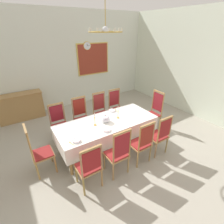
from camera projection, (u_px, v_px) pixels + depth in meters
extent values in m
cube|color=#A29D8E|center=(110.00, 149.00, 4.32)|extent=(7.04, 6.52, 0.04)
cube|color=silver|center=(62.00, 62.00, 6.00)|extent=(7.04, 0.08, 3.44)
cube|color=silver|center=(204.00, 67.00, 5.25)|extent=(0.08, 6.52, 3.44)
cylinder|color=#9E7440|center=(70.00, 161.00, 3.40)|extent=(0.07, 0.07, 0.71)
cylinder|color=#978049|center=(151.00, 129.00, 4.50)|extent=(0.07, 0.07, 0.71)
cylinder|color=#AA7C42|center=(58.00, 141.00, 4.02)|extent=(0.07, 0.07, 0.71)
cylinder|color=olive|center=(132.00, 117.00, 5.12)|extent=(0.07, 0.07, 0.71)
cube|color=#A1784A|center=(107.00, 124.00, 4.12)|extent=(2.37, 0.91, 0.08)
cube|color=#A17947|center=(107.00, 122.00, 4.09)|extent=(2.49, 1.03, 0.03)
cube|color=white|center=(107.00, 121.00, 4.09)|extent=(2.51, 1.05, 0.00)
cube|color=white|center=(119.00, 138.00, 3.79)|extent=(2.51, 0.00, 0.39)
cube|color=white|center=(97.00, 120.00, 4.56)|extent=(2.51, 0.00, 0.39)
cube|color=white|center=(58.00, 145.00, 3.57)|extent=(0.00, 1.05, 0.39)
cube|color=white|center=(144.00, 116.00, 4.78)|extent=(0.00, 1.05, 0.39)
cylinder|color=olive|center=(76.00, 174.00, 3.27)|extent=(0.04, 0.04, 0.44)
cylinder|color=#A47440|center=(93.00, 166.00, 3.46)|extent=(0.04, 0.04, 0.44)
cylinder|color=olive|center=(84.00, 187.00, 3.00)|extent=(0.04, 0.04, 0.44)
cylinder|color=#A67948|center=(102.00, 178.00, 3.19)|extent=(0.04, 0.04, 0.44)
cube|color=#A17947|center=(88.00, 167.00, 3.12)|extent=(0.44, 0.42, 0.03)
cube|color=maroon|center=(88.00, 166.00, 3.11)|extent=(0.40, 0.38, 0.02)
cylinder|color=#A87650|center=(81.00, 166.00, 2.76)|extent=(0.03, 0.03, 0.56)
cylinder|color=#9B734D|center=(102.00, 157.00, 2.94)|extent=(0.03, 0.03, 0.56)
cube|color=maroon|center=(92.00, 161.00, 2.84)|extent=(0.34, 0.02, 0.42)
cube|color=#A17947|center=(91.00, 149.00, 2.72)|extent=(0.40, 0.04, 0.04)
cylinder|color=#987550|center=(71.00, 135.00, 4.47)|extent=(0.04, 0.04, 0.44)
cylinder|color=#A2824B|center=(57.00, 140.00, 4.28)|extent=(0.04, 0.04, 0.44)
cylinder|color=#A48146|center=(66.00, 129.00, 4.73)|extent=(0.04, 0.04, 0.44)
cylinder|color=#9E8246|center=(53.00, 133.00, 4.55)|extent=(0.04, 0.04, 0.44)
cube|color=#A17947|center=(61.00, 127.00, 4.40)|extent=(0.44, 0.42, 0.03)
cube|color=maroon|center=(60.00, 126.00, 4.39)|extent=(0.40, 0.38, 0.02)
cylinder|color=#997143|center=(64.00, 112.00, 4.50)|extent=(0.03, 0.03, 0.58)
cylinder|color=#9D6F50|center=(49.00, 116.00, 4.31)|extent=(0.03, 0.03, 0.58)
cube|color=maroon|center=(57.00, 113.00, 4.39)|extent=(0.34, 0.02, 0.44)
cube|color=#A17947|center=(55.00, 104.00, 4.27)|extent=(0.40, 0.04, 0.04)
cylinder|color=#987747|center=(104.00, 161.00, 3.58)|extent=(0.04, 0.04, 0.44)
cylinder|color=#986F45|center=(119.00, 155.00, 3.77)|extent=(0.04, 0.04, 0.44)
cylinder|color=#9B7249|center=(113.00, 172.00, 3.32)|extent=(0.04, 0.04, 0.44)
cylinder|color=#A78250|center=(128.00, 165.00, 3.50)|extent=(0.04, 0.04, 0.44)
cube|color=#A17947|center=(116.00, 155.00, 3.44)|extent=(0.44, 0.42, 0.03)
cube|color=maroon|center=(116.00, 154.00, 3.42)|extent=(0.40, 0.38, 0.02)
cylinder|color=#A47A44|center=(113.00, 150.00, 3.05)|extent=(0.03, 0.03, 0.65)
cylinder|color=#9F743D|center=(130.00, 143.00, 3.23)|extent=(0.03, 0.03, 0.65)
cube|color=maroon|center=(122.00, 145.00, 3.13)|extent=(0.34, 0.02, 0.49)
cube|color=#A17947|center=(123.00, 133.00, 2.99)|extent=(0.40, 0.04, 0.04)
cylinder|color=#A47549|center=(92.00, 128.00, 4.78)|extent=(0.04, 0.04, 0.44)
cylinder|color=olive|center=(80.00, 132.00, 4.59)|extent=(0.04, 0.04, 0.44)
cylinder|color=#9E804E|center=(87.00, 123.00, 5.05)|extent=(0.04, 0.04, 0.44)
cylinder|color=#9F704E|center=(75.00, 126.00, 4.86)|extent=(0.04, 0.04, 0.44)
cube|color=#A17947|center=(83.00, 120.00, 4.71)|extent=(0.44, 0.42, 0.03)
cube|color=maroon|center=(83.00, 120.00, 4.70)|extent=(0.40, 0.38, 0.02)
cylinder|color=#A88149|center=(85.00, 106.00, 4.80)|extent=(0.03, 0.03, 0.62)
cylinder|color=#9F7451|center=(73.00, 109.00, 4.61)|extent=(0.03, 0.03, 0.62)
cube|color=maroon|center=(79.00, 107.00, 4.69)|extent=(0.34, 0.02, 0.47)
cube|color=#A17947|center=(78.00, 98.00, 4.57)|extent=(0.40, 0.04, 0.04)
cylinder|color=#9E7B4A|center=(127.00, 151.00, 3.89)|extent=(0.04, 0.04, 0.44)
cylinder|color=#A8774F|center=(140.00, 145.00, 4.08)|extent=(0.04, 0.04, 0.44)
cylinder|color=#A47C47|center=(137.00, 160.00, 3.62)|extent=(0.04, 0.04, 0.44)
cylinder|color=#9D7C4B|center=(150.00, 154.00, 3.81)|extent=(0.04, 0.04, 0.44)
cube|color=#A17947|center=(139.00, 144.00, 3.74)|extent=(0.44, 0.42, 0.03)
cube|color=maroon|center=(139.00, 143.00, 3.73)|extent=(0.40, 0.38, 0.02)
cylinder|color=#A0783D|center=(140.00, 140.00, 3.36)|extent=(0.03, 0.03, 0.60)
cylinder|color=#A87A4B|center=(153.00, 134.00, 3.55)|extent=(0.03, 0.03, 0.60)
cube|color=maroon|center=(147.00, 136.00, 3.44)|extent=(0.34, 0.02, 0.46)
cube|color=#A17947|center=(148.00, 125.00, 3.32)|extent=(0.40, 0.04, 0.04)
cylinder|color=#A27B4C|center=(111.00, 122.00, 5.08)|extent=(0.04, 0.04, 0.44)
cylinder|color=#AA774F|center=(100.00, 126.00, 4.90)|extent=(0.04, 0.04, 0.44)
cylinder|color=#9B8348|center=(105.00, 117.00, 5.35)|extent=(0.04, 0.04, 0.44)
cylinder|color=#A97E47|center=(94.00, 121.00, 5.17)|extent=(0.04, 0.04, 0.44)
cube|color=#A17947|center=(102.00, 115.00, 5.02)|extent=(0.44, 0.42, 0.03)
cube|color=maroon|center=(102.00, 114.00, 5.01)|extent=(0.40, 0.38, 0.02)
cylinder|color=#9D6F4C|center=(104.00, 101.00, 5.11)|extent=(0.03, 0.03, 0.63)
cylinder|color=#9E814E|center=(93.00, 104.00, 4.92)|extent=(0.03, 0.03, 0.63)
cube|color=maroon|center=(99.00, 102.00, 5.00)|extent=(0.34, 0.02, 0.48)
cube|color=#A17947|center=(98.00, 93.00, 4.87)|extent=(0.40, 0.04, 0.04)
cylinder|color=#9D7D4F|center=(145.00, 143.00, 4.16)|extent=(0.04, 0.04, 0.44)
cylinder|color=#988150|center=(156.00, 138.00, 4.35)|extent=(0.04, 0.04, 0.44)
cylinder|color=#9B724E|center=(156.00, 151.00, 3.89)|extent=(0.04, 0.04, 0.44)
cylinder|color=#9A7E4B|center=(167.00, 145.00, 4.08)|extent=(0.04, 0.04, 0.44)
cube|color=#A17947|center=(157.00, 136.00, 4.02)|extent=(0.44, 0.42, 0.03)
cube|color=maroon|center=(157.00, 136.00, 4.00)|extent=(0.40, 0.38, 0.02)
cylinder|color=#A17C42|center=(159.00, 132.00, 3.64)|extent=(0.03, 0.03, 0.58)
cylinder|color=#A67947|center=(170.00, 127.00, 3.83)|extent=(0.03, 0.03, 0.58)
cube|color=maroon|center=(165.00, 129.00, 3.72)|extent=(0.34, 0.02, 0.44)
cube|color=#A17947|center=(167.00, 118.00, 3.60)|extent=(0.40, 0.04, 0.04)
cylinder|color=#9D6F43|center=(125.00, 117.00, 5.36)|extent=(0.04, 0.04, 0.44)
cylinder|color=#9E7050|center=(116.00, 120.00, 5.17)|extent=(0.04, 0.04, 0.44)
cylinder|color=#9B7648|center=(119.00, 113.00, 5.63)|extent=(0.04, 0.04, 0.44)
cylinder|color=#A47143|center=(109.00, 116.00, 5.44)|extent=(0.04, 0.04, 0.44)
cube|color=#A17947|center=(117.00, 110.00, 5.29)|extent=(0.44, 0.42, 0.03)
cube|color=maroon|center=(117.00, 110.00, 5.28)|extent=(0.40, 0.38, 0.02)
cylinder|color=#9C7145|center=(119.00, 98.00, 5.38)|extent=(0.03, 0.03, 0.63)
cylinder|color=#AA824F|center=(109.00, 100.00, 5.19)|extent=(0.03, 0.03, 0.63)
cube|color=maroon|center=(114.00, 98.00, 5.27)|extent=(0.34, 0.02, 0.48)
cube|color=#A17947|center=(114.00, 90.00, 5.14)|extent=(0.40, 0.04, 0.04)
cylinder|color=#A9814B|center=(51.00, 154.00, 3.79)|extent=(0.04, 0.04, 0.44)
cylinder|color=#A8703E|center=(56.00, 164.00, 3.50)|extent=(0.04, 0.04, 0.44)
cylinder|color=#9A7945|center=(34.00, 160.00, 3.61)|extent=(0.04, 0.04, 0.44)
cylinder|color=#A27E43|center=(38.00, 172.00, 3.33)|extent=(0.04, 0.04, 0.44)
cube|color=#A17947|center=(43.00, 154.00, 3.45)|extent=(0.42, 0.44, 0.03)
cube|color=maroon|center=(43.00, 153.00, 3.44)|extent=(0.38, 0.40, 0.02)
cylinder|color=#A4793F|center=(28.00, 139.00, 3.35)|extent=(0.03, 0.03, 0.68)
cylinder|color=#A77A40|center=(31.00, 149.00, 3.05)|extent=(0.03, 0.03, 0.68)
cube|color=maroon|center=(29.00, 142.00, 3.19)|extent=(0.02, 0.34, 0.52)
cube|color=#A17947|center=(25.00, 129.00, 3.05)|extent=(0.04, 0.40, 0.04)
cylinder|color=#A27D40|center=(151.00, 126.00, 4.86)|extent=(0.04, 0.04, 0.44)
cylinder|color=#A87449|center=(142.00, 121.00, 5.14)|extent=(0.04, 0.04, 0.44)
cylinder|color=#A97A4C|center=(160.00, 123.00, 5.03)|extent=(0.04, 0.04, 0.44)
cylinder|color=#9B834D|center=(151.00, 118.00, 5.32)|extent=(0.04, 0.04, 0.44)
cube|color=#A17947|center=(152.00, 115.00, 4.98)|extent=(0.42, 0.44, 0.03)
cube|color=maroon|center=(152.00, 115.00, 4.97)|extent=(0.38, 0.40, 0.02)
cylinder|color=#A77E4A|center=(163.00, 105.00, 4.76)|extent=(0.03, 0.03, 0.70)
cylinder|color=#A37140|center=(153.00, 101.00, 5.05)|extent=(0.03, 0.03, 0.70)
cube|color=maroon|center=(158.00, 102.00, 4.89)|extent=(0.02, 0.34, 0.53)
cube|color=#A17947|center=(159.00, 92.00, 4.75)|extent=(0.04, 0.40, 0.04)
cylinder|color=white|center=(105.00, 122.00, 4.06)|extent=(0.13, 0.13, 0.02)
ellipsoid|color=white|center=(105.00, 119.00, 4.03)|extent=(0.24, 0.24, 0.11)
ellipsoid|color=silver|center=(105.00, 117.00, 4.00)|extent=(0.22, 0.22, 0.08)
sphere|color=maroon|center=(105.00, 115.00, 3.98)|extent=(0.03, 0.03, 0.03)
cylinder|color=gold|center=(95.00, 125.00, 3.92)|extent=(0.07, 0.07, 0.02)
cylinder|color=gold|center=(95.00, 121.00, 3.87)|extent=(0.02, 0.02, 0.19)
cone|color=gold|center=(95.00, 117.00, 3.83)|extent=(0.04, 0.04, 0.02)
cylinder|color=silver|center=(95.00, 115.00, 3.80)|extent=(0.02, 0.02, 0.10)
cylinder|color=gold|center=(118.00, 118.00, 4.24)|extent=(0.07, 0.07, 0.02)
cylinder|color=gold|center=(118.00, 114.00, 4.19)|extent=(0.02, 0.02, 0.19)
cone|color=gold|center=(118.00, 111.00, 4.15)|extent=(0.04, 0.04, 0.02)
cylinder|color=silver|center=(118.00, 108.00, 4.12)|extent=(0.02, 0.02, 0.10)
cylinder|color=white|center=(112.00, 111.00, 4.58)|extent=(0.20, 0.20, 0.04)
cylinder|color=white|center=(112.00, 110.00, 4.58)|extent=(0.16, 0.16, 0.03)
torus|color=maroon|center=(112.00, 110.00, 4.57)|extent=(0.19, 0.19, 0.01)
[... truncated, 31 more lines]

